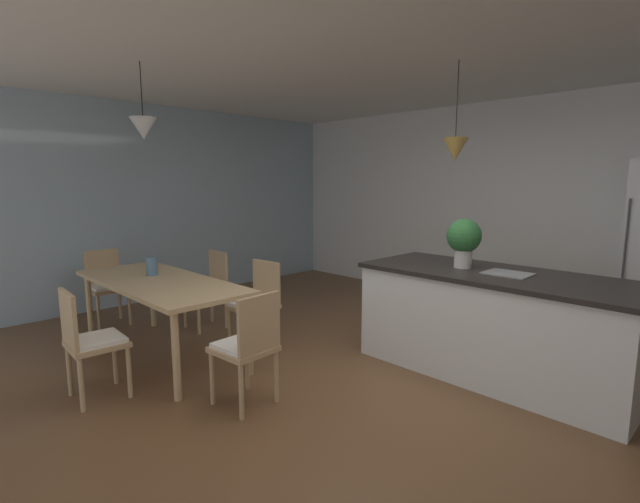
% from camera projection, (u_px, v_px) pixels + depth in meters
% --- Properties ---
extents(ground_plane, '(10.00, 8.40, 0.04)m').
position_uv_depth(ground_plane, '(373.00, 396.00, 3.62)').
color(ground_plane, brown).
extents(ceiling_slab, '(10.00, 8.40, 0.12)m').
position_uv_depth(ceiling_slab, '(380.00, 24.00, 3.20)').
color(ceiling_slab, white).
extents(wall_back_kitchen, '(10.00, 0.12, 2.70)m').
position_uv_depth(wall_back_kitchen, '(540.00, 207.00, 5.68)').
color(wall_back_kitchen, white).
rests_on(wall_back_kitchen, ground_plane).
extents(window_wall_left_glazing, '(0.06, 8.40, 2.70)m').
position_uv_depth(window_wall_left_glazing, '(144.00, 205.00, 6.27)').
color(window_wall_left_glazing, '#9EB7C6').
rests_on(window_wall_left_glazing, ground_plane).
extents(dining_table, '(2.05, 0.84, 0.75)m').
position_uv_depth(dining_table, '(160.00, 287.00, 4.31)').
color(dining_table, tan).
rests_on(dining_table, ground_plane).
extents(chair_far_left, '(0.42, 0.42, 0.87)m').
position_uv_depth(chair_far_left, '(209.00, 287.00, 5.21)').
color(chair_far_left, tan).
rests_on(chair_far_left, ground_plane).
extents(chair_far_right, '(0.43, 0.43, 0.87)m').
position_uv_depth(chair_far_right, '(257.00, 302.00, 4.57)').
color(chair_far_right, tan).
rests_on(chair_far_right, ground_plane).
extents(chair_near_right, '(0.42, 0.42, 0.87)m').
position_uv_depth(chair_near_right, '(90.00, 340.00, 3.47)').
color(chair_near_right, tan).
rests_on(chair_near_right, ground_plane).
extents(chair_window_end, '(0.42, 0.42, 0.87)m').
position_uv_depth(chair_window_end, '(107.00, 284.00, 5.33)').
color(chair_window_end, tan).
rests_on(chair_window_end, ground_plane).
extents(chair_kitchen_end, '(0.43, 0.43, 0.87)m').
position_uv_depth(chair_kitchen_end, '(248.00, 345.00, 3.36)').
color(chair_kitchen_end, tan).
rests_on(chair_kitchen_end, ground_plane).
extents(kitchen_island, '(2.28, 0.96, 0.91)m').
position_uv_depth(kitchen_island, '(494.00, 322.00, 3.94)').
color(kitchen_island, silver).
rests_on(kitchen_island, ground_plane).
extents(pendant_over_table, '(0.23, 0.23, 0.66)m').
position_uv_depth(pendant_over_table, '(143.00, 128.00, 4.05)').
color(pendant_over_table, black).
extents(pendant_over_island_main, '(0.22, 0.22, 0.85)m').
position_uv_depth(pendant_over_island_main, '(455.00, 149.00, 4.02)').
color(pendant_over_island_main, black).
extents(potted_plant_on_island, '(0.30, 0.30, 0.44)m').
position_uv_depth(potted_plant_on_island, '(464.00, 239.00, 4.05)').
color(potted_plant_on_island, beige).
rests_on(potted_plant_on_island, kitchen_island).
extents(vase_on_dining_table, '(0.11, 0.11, 0.18)m').
position_uv_depth(vase_on_dining_table, '(152.00, 266.00, 4.50)').
color(vase_on_dining_table, slate).
rests_on(vase_on_dining_table, dining_table).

